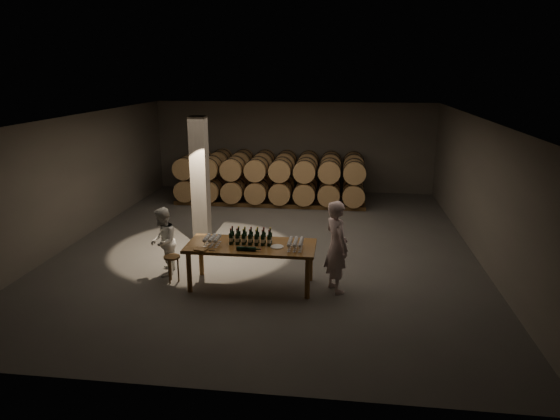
# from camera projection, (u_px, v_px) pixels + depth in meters

# --- Properties ---
(room) EXTENTS (12.00, 12.00, 12.00)m
(room) POSITION_uv_depth(u_px,v_px,m) (200.00, 180.00, 12.66)
(room) COLOR #514F4C
(room) RESTS_ON ground
(tasting_table) EXTENTS (2.60, 1.10, 0.90)m
(tasting_table) POSITION_uv_depth(u_px,v_px,m) (251.00, 249.00, 10.08)
(tasting_table) COLOR brown
(tasting_table) RESTS_ON ground
(barrel_stack_back) EXTENTS (6.26, 0.95, 1.57)m
(barrel_stack_back) POSITION_uv_depth(u_px,v_px,m) (275.00, 172.00, 17.50)
(barrel_stack_back) COLOR brown
(barrel_stack_back) RESTS_ON ground
(barrel_stack_front) EXTENTS (6.26, 0.95, 1.57)m
(barrel_stack_front) POSITION_uv_depth(u_px,v_px,m) (269.00, 181.00, 16.16)
(barrel_stack_front) COLOR brown
(barrel_stack_front) RESTS_ON ground
(bottle_cluster) EXTENTS (0.86, 0.23, 0.34)m
(bottle_cluster) POSITION_uv_depth(u_px,v_px,m) (251.00, 238.00, 10.07)
(bottle_cluster) COLOR black
(bottle_cluster) RESTS_ON tasting_table
(lying_bottles) EXTENTS (0.48, 0.08, 0.08)m
(lying_bottles) POSITION_uv_depth(u_px,v_px,m) (247.00, 249.00, 9.70)
(lying_bottles) COLOR black
(lying_bottles) RESTS_ON tasting_table
(glass_cluster_left) EXTENTS (0.31, 0.42, 0.18)m
(glass_cluster_left) POSITION_uv_depth(u_px,v_px,m) (212.00, 238.00, 10.03)
(glass_cluster_left) COLOR silver
(glass_cluster_left) RESTS_ON tasting_table
(glass_cluster_right) EXTENTS (0.30, 0.52, 0.17)m
(glass_cluster_right) POSITION_uv_depth(u_px,v_px,m) (295.00, 242.00, 9.83)
(glass_cluster_right) COLOR silver
(glass_cluster_right) RESTS_ON tasting_table
(plate) EXTENTS (0.26, 0.26, 0.02)m
(plate) POSITION_uv_depth(u_px,v_px,m) (277.00, 247.00, 9.92)
(plate) COLOR silver
(plate) RESTS_ON tasting_table
(notebook_near) EXTENTS (0.28, 0.25, 0.03)m
(notebook_near) POSITION_uv_depth(u_px,v_px,m) (201.00, 249.00, 9.75)
(notebook_near) COLOR olive
(notebook_near) RESTS_ON tasting_table
(notebook_corner) EXTENTS (0.23, 0.28, 0.02)m
(notebook_corner) POSITION_uv_depth(u_px,v_px,m) (189.00, 249.00, 9.77)
(notebook_corner) COLOR olive
(notebook_corner) RESTS_ON tasting_table
(pen) EXTENTS (0.14, 0.02, 0.01)m
(pen) POSITION_uv_depth(u_px,v_px,m) (212.00, 251.00, 9.71)
(pen) COLOR black
(pen) RESTS_ON tasting_table
(stool) EXTENTS (0.34, 0.34, 0.57)m
(stool) POSITION_uv_depth(u_px,v_px,m) (172.00, 261.00, 10.38)
(stool) COLOR brown
(stool) RESTS_ON ground
(person_man) EXTENTS (0.72, 0.81, 1.87)m
(person_man) POSITION_uv_depth(u_px,v_px,m) (337.00, 246.00, 9.85)
(person_man) COLOR silver
(person_man) RESTS_ON ground
(person_woman) EXTENTS (0.68, 0.81, 1.49)m
(person_woman) POSITION_uv_depth(u_px,v_px,m) (163.00, 242.00, 10.69)
(person_woman) COLOR white
(person_woman) RESTS_ON ground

